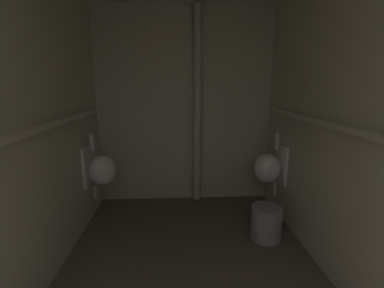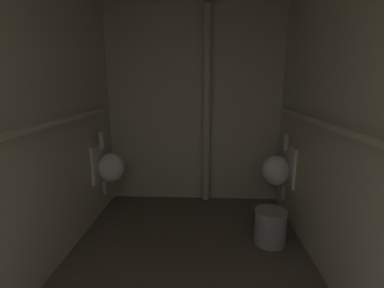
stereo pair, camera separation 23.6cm
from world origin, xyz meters
The scene contains 8 objects.
wall_right centered at (1.13, 1.90, 1.22)m, with size 0.06×3.92×2.45m, color beige.
wall_back centered at (0.00, 3.83, 1.22)m, with size 2.32×0.06×2.45m, color beige.
urinal_left_mid centered at (-0.95, 3.26, 0.59)m, with size 0.32×0.30×0.76m.
urinal_right_mid centered at (0.95, 3.24, 0.59)m, with size 0.32×0.30×0.76m.
supply_pipe_left centered at (-1.04, 1.89, 1.22)m, with size 0.06×3.19×0.06m.
supply_pipe_right centered at (1.04, 1.91, 1.22)m, with size 0.06×3.11×0.06m.
standpipe_back_wall centered at (0.16, 3.72, 1.22)m, with size 0.10×0.10×2.40m, color beige.
waste_bin centered at (0.78, 2.75, 0.17)m, with size 0.30×0.30×0.34m, color gray.
Camera 2 is at (0.13, 0.29, 1.53)m, focal length 25.71 mm.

